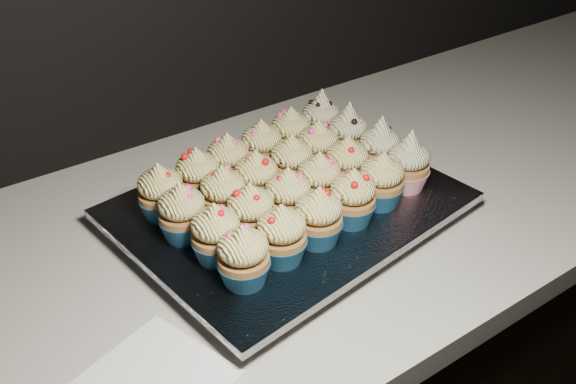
# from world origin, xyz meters

# --- Properties ---
(cabinet) EXTENTS (2.40, 0.60, 0.86)m
(cabinet) POSITION_xyz_m (0.00, 1.70, 0.43)
(cabinet) COLOR black
(cabinet) RESTS_ON ground
(worktop) EXTENTS (2.44, 0.64, 0.04)m
(worktop) POSITION_xyz_m (0.00, 1.70, 0.88)
(worktop) COLOR silver
(worktop) RESTS_ON cabinet
(napkin) EXTENTS (0.17, 0.17, 0.00)m
(napkin) POSITION_xyz_m (-0.50, 1.52, 0.90)
(napkin) COLOR white
(napkin) RESTS_ON worktop
(baking_tray) EXTENTS (0.45, 0.36, 0.02)m
(baking_tray) POSITION_xyz_m (-0.21, 1.68, 0.91)
(baking_tray) COLOR black
(baking_tray) RESTS_ON worktop
(foil_lining) EXTENTS (0.49, 0.40, 0.01)m
(foil_lining) POSITION_xyz_m (-0.21, 1.68, 0.93)
(foil_lining) COLOR silver
(foil_lining) RESTS_ON baking_tray
(cupcake_0) EXTENTS (0.06, 0.06, 0.08)m
(cupcake_0) POSITION_xyz_m (-0.35, 1.57, 0.97)
(cupcake_0) COLOR navy
(cupcake_0) RESTS_ON foil_lining
(cupcake_1) EXTENTS (0.06, 0.06, 0.08)m
(cupcake_1) POSITION_xyz_m (-0.29, 1.58, 0.97)
(cupcake_1) COLOR navy
(cupcake_1) RESTS_ON foil_lining
(cupcake_2) EXTENTS (0.06, 0.06, 0.08)m
(cupcake_2) POSITION_xyz_m (-0.23, 1.58, 0.97)
(cupcake_2) COLOR navy
(cupcake_2) RESTS_ON foil_lining
(cupcake_3) EXTENTS (0.06, 0.06, 0.08)m
(cupcake_3) POSITION_xyz_m (-0.17, 1.59, 0.97)
(cupcake_3) COLOR navy
(cupcake_3) RESTS_ON foil_lining
(cupcake_4) EXTENTS (0.06, 0.06, 0.08)m
(cupcake_4) POSITION_xyz_m (-0.11, 1.60, 0.97)
(cupcake_4) COLOR navy
(cupcake_4) RESTS_ON foil_lining
(cupcake_5) EXTENTS (0.06, 0.06, 0.10)m
(cupcake_5) POSITION_xyz_m (-0.05, 1.61, 0.97)
(cupcake_5) COLOR red
(cupcake_5) RESTS_ON foil_lining
(cupcake_6) EXTENTS (0.06, 0.06, 0.08)m
(cupcake_6) POSITION_xyz_m (-0.36, 1.63, 0.97)
(cupcake_6) COLOR navy
(cupcake_6) RESTS_ON foil_lining
(cupcake_7) EXTENTS (0.06, 0.06, 0.08)m
(cupcake_7) POSITION_xyz_m (-0.30, 1.64, 0.97)
(cupcake_7) COLOR navy
(cupcake_7) RESTS_ON foil_lining
(cupcake_8) EXTENTS (0.06, 0.06, 0.08)m
(cupcake_8) POSITION_xyz_m (-0.24, 1.64, 0.97)
(cupcake_8) COLOR navy
(cupcake_8) RESTS_ON foil_lining
(cupcake_9) EXTENTS (0.06, 0.06, 0.08)m
(cupcake_9) POSITION_xyz_m (-0.18, 1.65, 0.97)
(cupcake_9) COLOR navy
(cupcake_9) RESTS_ON foil_lining
(cupcake_10) EXTENTS (0.06, 0.06, 0.08)m
(cupcake_10) POSITION_xyz_m (-0.12, 1.66, 0.97)
(cupcake_10) COLOR navy
(cupcake_10) RESTS_ON foil_lining
(cupcake_11) EXTENTS (0.06, 0.06, 0.10)m
(cupcake_11) POSITION_xyz_m (-0.06, 1.66, 0.97)
(cupcake_11) COLOR red
(cupcake_11) RESTS_ON foil_lining
(cupcake_12) EXTENTS (0.06, 0.06, 0.08)m
(cupcake_12) POSITION_xyz_m (-0.37, 1.69, 0.97)
(cupcake_12) COLOR navy
(cupcake_12) RESTS_ON foil_lining
(cupcake_13) EXTENTS (0.06, 0.06, 0.08)m
(cupcake_13) POSITION_xyz_m (-0.31, 1.69, 0.97)
(cupcake_13) COLOR navy
(cupcake_13) RESTS_ON foil_lining
(cupcake_14) EXTENTS (0.06, 0.06, 0.08)m
(cupcake_14) POSITION_xyz_m (-0.25, 1.70, 0.97)
(cupcake_14) COLOR navy
(cupcake_14) RESTS_ON foil_lining
(cupcake_15) EXTENTS (0.06, 0.06, 0.08)m
(cupcake_15) POSITION_xyz_m (-0.19, 1.71, 0.97)
(cupcake_15) COLOR navy
(cupcake_15) RESTS_ON foil_lining
(cupcake_16) EXTENTS (0.06, 0.06, 0.08)m
(cupcake_16) POSITION_xyz_m (-0.13, 1.72, 0.97)
(cupcake_16) COLOR navy
(cupcake_16) RESTS_ON foil_lining
(cupcake_17) EXTENTS (0.06, 0.06, 0.10)m
(cupcake_17) POSITION_xyz_m (-0.07, 1.73, 0.97)
(cupcake_17) COLOR red
(cupcake_17) RESTS_ON foil_lining
(cupcake_18) EXTENTS (0.06, 0.06, 0.08)m
(cupcake_18) POSITION_xyz_m (-0.37, 1.75, 0.97)
(cupcake_18) COLOR navy
(cupcake_18) RESTS_ON foil_lining
(cupcake_19) EXTENTS (0.06, 0.06, 0.08)m
(cupcake_19) POSITION_xyz_m (-0.31, 1.75, 0.97)
(cupcake_19) COLOR navy
(cupcake_19) RESTS_ON foil_lining
(cupcake_20) EXTENTS (0.06, 0.06, 0.08)m
(cupcake_20) POSITION_xyz_m (-0.26, 1.76, 0.97)
(cupcake_20) COLOR navy
(cupcake_20) RESTS_ON foil_lining
(cupcake_21) EXTENTS (0.06, 0.06, 0.08)m
(cupcake_21) POSITION_xyz_m (-0.20, 1.77, 0.97)
(cupcake_21) COLOR navy
(cupcake_21) RESTS_ON foil_lining
(cupcake_22) EXTENTS (0.06, 0.06, 0.08)m
(cupcake_22) POSITION_xyz_m (-0.14, 1.78, 0.97)
(cupcake_22) COLOR navy
(cupcake_22) RESTS_ON foil_lining
(cupcake_23) EXTENTS (0.06, 0.06, 0.10)m
(cupcake_23) POSITION_xyz_m (-0.07, 1.79, 0.97)
(cupcake_23) COLOR red
(cupcake_23) RESTS_ON foil_lining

